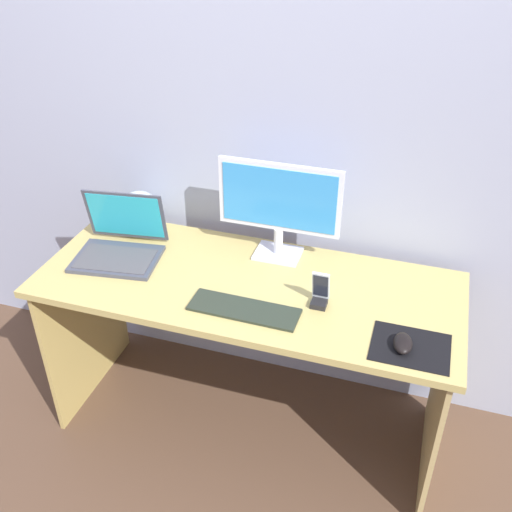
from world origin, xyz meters
The scene contains 10 objects.
ground_plane centered at (0.00, 0.00, 0.00)m, with size 8.00×8.00×0.00m, color brown.
wall_back centered at (0.00, 0.39, 1.25)m, with size 6.00×0.04×2.50m, color #979FBA.
desk centered at (0.00, 0.00, 0.60)m, with size 1.58×0.63×0.74m.
monitor centered at (0.06, 0.21, 0.97)m, with size 0.48×0.14×0.39m.
laptop centered at (-0.54, 0.03, 0.79)m, with size 0.36×0.32×0.24m.
fishbowl centered at (-0.55, 0.23, 0.83)m, with size 0.18×0.18×0.18m, color silver.
keyboard_external centered at (0.05, -0.17, 0.75)m, with size 0.39×0.12×0.01m, color #262E23.
mousepad centered at (0.61, -0.18, 0.74)m, with size 0.25×0.20×0.00m, color black.
mouse centered at (0.59, -0.20, 0.76)m, with size 0.06×0.10×0.04m, color black.
phone_in_dock centered at (0.29, -0.05, 0.79)m, with size 0.06×0.06×0.14m.
Camera 1 is at (0.57, -1.69, 2.01)m, focal length 41.25 mm.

